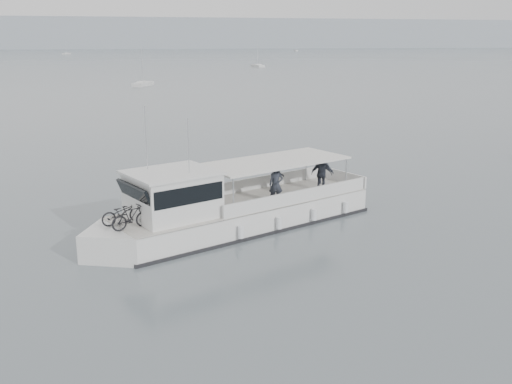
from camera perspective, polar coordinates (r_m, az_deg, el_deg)
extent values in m
plane|color=#505A5E|center=(25.15, -8.03, -4.57)|extent=(1400.00, 1400.00, 0.00)
cube|color=#939EA8|center=(583.66, -13.72, 15.14)|extent=(1400.00, 90.00, 28.00)
cube|color=silver|center=(26.33, -1.06, -2.45)|extent=(12.76, 7.98, 1.35)
cube|color=silver|center=(23.45, -13.57, -5.11)|extent=(3.10, 3.10, 1.35)
cube|color=beige|center=(26.14, -1.07, -1.04)|extent=(12.76, 7.98, 0.06)
cube|color=black|center=(26.46, -1.05, -3.30)|extent=(13.00, 8.17, 0.19)
cube|color=silver|center=(28.37, 0.11, 0.91)|extent=(7.67, 3.38, 0.62)
cube|color=silver|center=(25.97, 4.35, -0.47)|extent=(7.67, 3.38, 0.62)
cube|color=silver|center=(29.96, 8.57, 1.50)|extent=(1.41, 3.09, 0.62)
cube|color=silver|center=(23.98, -8.35, -0.35)|extent=(4.16, 3.89, 1.87)
cube|color=black|center=(23.26, -11.84, -0.61)|extent=(1.56, 2.61, 1.20)
cube|color=black|center=(23.91, -8.38, 0.37)|extent=(3.99, 3.84, 0.73)
cube|color=silver|center=(23.75, -8.44, 1.94)|extent=(4.43, 4.16, 0.10)
cube|color=silver|center=(26.70, 1.82, 3.09)|extent=(7.72, 5.65, 0.08)
cylinder|color=silver|center=(23.84, -2.28, -0.49)|extent=(0.08, 0.08, 1.71)
cylinder|color=silver|center=(26.22, -5.88, 0.87)|extent=(0.08, 0.08, 1.71)
cylinder|color=silver|center=(28.02, 8.99, 1.69)|extent=(0.08, 0.08, 1.71)
cylinder|color=silver|center=(30.06, 5.04, 2.72)|extent=(0.08, 0.08, 1.71)
cylinder|color=silver|center=(24.03, -10.94, 5.27)|extent=(0.04, 0.04, 2.70)
cylinder|color=silver|center=(23.09, -6.77, 4.52)|extent=(0.04, 0.04, 2.28)
cylinder|color=white|center=(24.05, -1.53, -4.04)|extent=(0.33, 0.33, 0.52)
cylinder|color=white|center=(25.23, 2.33, -3.12)|extent=(0.33, 0.33, 0.52)
cylinder|color=white|center=(26.53, 5.82, -2.27)|extent=(0.33, 0.33, 0.52)
cylinder|color=white|center=(27.93, 8.97, -1.50)|extent=(0.33, 0.33, 0.52)
imported|color=black|center=(23.61, -13.22, -2.02)|extent=(1.88, 1.27, 0.94)
imported|color=black|center=(22.88, -12.38, -2.46)|extent=(1.69, 1.07, 0.99)
imported|color=#292D36|center=(25.80, 2.01, 0.75)|extent=(0.69, 0.51, 1.74)
imported|color=#292D36|center=(27.94, 2.21, 1.86)|extent=(0.95, 1.05, 1.74)
imported|color=#292D36|center=(28.02, 6.59, 1.81)|extent=(1.10, 0.87, 1.74)
imported|color=#292D36|center=(29.45, 6.69, 2.45)|extent=(1.30, 1.10, 1.74)
cube|color=silver|center=(363.89, -18.42, 12.99)|extent=(4.76, 6.32, 0.75)
cube|color=silver|center=(363.89, -18.43, 13.04)|extent=(2.56, 2.72, 0.45)
cylinder|color=silver|center=(363.83, -18.47, 13.56)|extent=(0.08, 0.08, 6.77)
cube|color=silver|center=(185.08, 0.17, 12.50)|extent=(3.24, 6.81, 0.75)
cube|color=silver|center=(185.07, 0.17, 12.60)|extent=(2.21, 2.58, 0.45)
cylinder|color=silver|center=(184.95, 0.18, 13.71)|extent=(0.08, 0.08, 7.20)
cube|color=silver|center=(110.49, -11.23, 10.53)|extent=(4.30, 6.19, 0.75)
cube|color=silver|center=(110.47, -11.23, 10.70)|extent=(2.41, 2.60, 0.45)
cylinder|color=silver|center=(110.29, -11.32, 12.38)|extent=(0.08, 0.08, 6.55)
cube|color=silver|center=(442.24, 4.01, 13.92)|extent=(1.64, 5.11, 0.75)
cube|color=silver|center=(442.23, 4.01, 13.96)|extent=(1.43, 1.79, 0.45)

